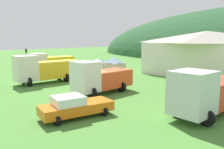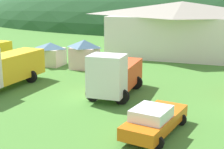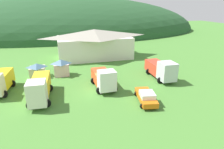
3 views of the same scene
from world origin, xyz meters
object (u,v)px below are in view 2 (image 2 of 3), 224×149
(heavy_rig_striped, at_px, (1,67))
(traffic_cone_near_pickup, at_px, (161,119))
(service_pickup_orange, at_px, (155,120))
(play_shed_cream, at_px, (51,54))
(heavy_rig_white, at_px, (115,74))
(play_shed_pink, at_px, (84,54))
(depot_building, at_px, (181,28))

(heavy_rig_striped, relative_size, traffic_cone_near_pickup, 17.78)
(heavy_rig_striped, height_order, service_pickup_orange, heavy_rig_striped)
(play_shed_cream, height_order, heavy_rig_white, heavy_rig_white)
(play_shed_pink, xyz_separation_m, traffic_cone_near_pickup, (10.51, -11.53, -1.58))
(heavy_rig_white, bearing_deg, heavy_rig_striped, -83.12)
(play_shed_cream, distance_m, play_shed_pink, 4.27)
(play_shed_pink, bearing_deg, depot_building, 52.87)
(play_shed_pink, relative_size, service_pickup_orange, 0.55)
(play_shed_cream, relative_size, heavy_rig_striped, 0.34)
(play_shed_cream, xyz_separation_m, heavy_rig_white, (10.37, -8.26, 0.39))
(service_pickup_orange, height_order, traffic_cone_near_pickup, service_pickup_orange)
(play_shed_cream, distance_m, heavy_rig_white, 13.26)
(play_shed_cream, bearing_deg, service_pickup_orange, -43.98)
(depot_building, xyz_separation_m, traffic_cone_near_pickup, (2.16, -22.56, -3.51))
(play_shed_pink, xyz_separation_m, heavy_rig_striped, (-3.25, -9.24, 0.25))
(depot_building, height_order, service_pickup_orange, depot_building)
(service_pickup_orange, bearing_deg, heavy_rig_white, -133.29)
(depot_building, height_order, heavy_rig_white, depot_building)
(depot_building, relative_size, play_shed_cream, 6.49)
(play_shed_pink, bearing_deg, heavy_rig_white, -52.10)
(play_shed_cream, relative_size, traffic_cone_near_pickup, 6.12)
(play_shed_pink, height_order, heavy_rig_striped, heavy_rig_striped)
(play_shed_pink, relative_size, traffic_cone_near_pickup, 6.56)
(depot_building, xyz_separation_m, heavy_rig_striped, (-11.60, -20.27, -1.68))
(play_shed_pink, bearing_deg, play_shed_cream, 174.79)
(depot_building, distance_m, heavy_rig_striped, 23.41)
(heavy_rig_striped, relative_size, service_pickup_orange, 1.49)
(service_pickup_orange, distance_m, traffic_cone_near_pickup, 2.53)
(service_pickup_orange, bearing_deg, play_shed_pink, -132.41)
(play_shed_cream, bearing_deg, heavy_rig_white, -38.53)
(depot_building, relative_size, heavy_rig_striped, 2.23)
(heavy_rig_white, height_order, traffic_cone_near_pickup, heavy_rig_white)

